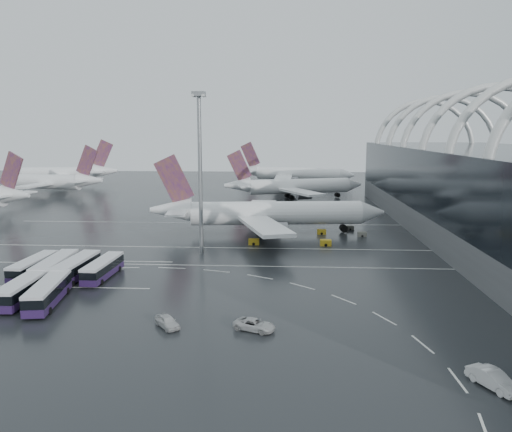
# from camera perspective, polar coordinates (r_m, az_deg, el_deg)

# --- Properties ---
(ground) EXTENTS (420.00, 420.00, 0.00)m
(ground) POSITION_cam_1_polar(r_m,az_deg,el_deg) (93.09, -3.48, -5.36)
(ground) COLOR black
(ground) RESTS_ON ground
(lane_marking_near) EXTENTS (120.00, 0.25, 0.01)m
(lane_marking_near) POSITION_cam_1_polar(r_m,az_deg,el_deg) (91.17, -3.62, -5.68)
(lane_marking_near) COLOR white
(lane_marking_near) RESTS_ON ground
(lane_marking_mid) EXTENTS (120.00, 0.25, 0.01)m
(lane_marking_mid) POSITION_cam_1_polar(r_m,az_deg,el_deg) (104.65, -2.70, -3.66)
(lane_marking_mid) COLOR white
(lane_marking_mid) RESTS_ON ground
(lane_marking_far) EXTENTS (120.00, 0.25, 0.01)m
(lane_marking_far) POSITION_cam_1_polar(r_m,az_deg,el_deg) (131.93, -1.43, -0.85)
(lane_marking_far) COLOR white
(lane_marking_far) RESTS_ON ground
(bus_bay_line_south) EXTENTS (28.00, 0.25, 0.01)m
(bus_bay_line_south) POSITION_cam_1_polar(r_m,az_deg,el_deg) (84.63, -21.33, -7.57)
(bus_bay_line_south) COLOR white
(bus_bay_line_south) RESTS_ON ground
(bus_bay_line_north) EXTENTS (28.00, 0.25, 0.01)m
(bus_bay_line_north) POSITION_cam_1_polar(r_m,az_deg,el_deg) (98.80, -17.49, -4.91)
(bus_bay_line_north) COLOR white
(bus_bay_line_north) RESTS_ON ground
(airliner_main) EXTENTS (55.86, 48.73, 18.91)m
(airliner_main) POSITION_cam_1_polar(r_m,az_deg,el_deg) (118.31, 0.97, 0.25)
(airliner_main) COLOR white
(airliner_main) RESTS_ON ground
(airliner_gate_b) EXTENTS (50.42, 44.72, 17.80)m
(airliner_gate_b) POSITION_cam_1_polar(r_m,az_deg,el_deg) (178.79, 4.16, 3.35)
(airliner_gate_b) COLOR white
(airliner_gate_b) RESTS_ON ground
(airliner_gate_c) EXTENTS (53.66, 48.74, 19.28)m
(airliner_gate_c) POSITION_cam_1_polar(r_m,az_deg,el_deg) (227.80, 4.19, 4.81)
(airliner_gate_c) COLOR white
(airliner_gate_c) RESTS_ON ground
(jet_remote_mid) EXTENTS (43.90, 35.52, 19.12)m
(jet_remote_mid) POSITION_cam_1_polar(r_m,az_deg,el_deg) (205.82, -22.20, 3.63)
(jet_remote_mid) COLOR white
(jet_remote_mid) RESTS_ON ground
(jet_remote_far) EXTENTS (47.11, 38.10, 20.51)m
(jet_remote_far) POSITION_cam_1_polar(r_m,az_deg,el_deg) (239.06, -20.91, 4.54)
(jet_remote_far) COLOR white
(jet_remote_far) RESTS_ON ground
(bus_row_near_a) EXTENTS (3.32, 12.47, 3.05)m
(bus_row_near_a) POSITION_cam_1_polar(r_m,az_deg,el_deg) (92.15, -24.07, -5.29)
(bus_row_near_a) COLOR #281440
(bus_row_near_a) RESTS_ON ground
(bus_row_near_b) EXTENTS (3.74, 13.74, 3.35)m
(bus_row_near_b) POSITION_cam_1_polar(r_m,az_deg,el_deg) (89.50, -21.98, -5.46)
(bus_row_near_b) COLOR #281440
(bus_row_near_b) RESTS_ON ground
(bus_row_near_c) EXTENTS (3.63, 13.64, 3.33)m
(bus_row_near_c) POSITION_cam_1_polar(r_m,az_deg,el_deg) (87.91, -19.92, -5.61)
(bus_row_near_c) COLOR #281440
(bus_row_near_c) RESTS_ON ground
(bus_row_near_d) EXTENTS (3.25, 12.40, 3.03)m
(bus_row_near_d) POSITION_cam_1_polar(r_m,az_deg,el_deg) (87.09, -17.10, -5.71)
(bus_row_near_d) COLOR #281440
(bus_row_near_d) RESTS_ON ground
(bus_row_far_b) EXTENTS (3.43, 13.14, 3.21)m
(bus_row_far_b) POSITION_cam_1_polar(r_m,az_deg,el_deg) (79.83, -24.93, -7.52)
(bus_row_far_b) COLOR #281440
(bus_row_far_b) RESTS_ON ground
(bus_row_far_c) EXTENTS (4.85, 13.43, 3.23)m
(bus_row_far_c) POSITION_cam_1_polar(r_m,az_deg,el_deg) (76.81, -22.66, -8.02)
(bus_row_far_c) COLOR #281440
(bus_row_far_c) RESTS_ON ground
(van_curve_a) EXTENTS (5.67, 4.14, 1.43)m
(van_curve_a) POSITION_cam_1_polar(r_m,az_deg,el_deg) (62.56, -0.17, -12.31)
(van_curve_a) COLOR silver
(van_curve_a) RESTS_ON ground
(van_curve_b) EXTENTS (4.13, 4.58, 1.51)m
(van_curve_b) POSITION_cam_1_polar(r_m,az_deg,el_deg) (64.38, -10.11, -11.78)
(van_curve_b) COLOR silver
(van_curve_b) RESTS_ON ground
(van_curve_c) EXTENTS (4.10, 5.55, 1.75)m
(van_curve_c) POSITION_cam_1_polar(r_m,az_deg,el_deg) (54.74, 25.48, -16.48)
(van_curve_c) COLOR silver
(van_curve_c) RESTS_ON ground
(floodlight_mast) EXTENTS (2.42, 2.42, 31.51)m
(floodlight_mast) POSITION_cam_1_polar(r_m,az_deg,el_deg) (97.58, -6.44, 7.09)
(floodlight_mast) COLOR gray
(floodlight_mast) RESTS_ON ground
(gse_cart_belly_a) EXTENTS (2.36, 1.40, 1.29)m
(gse_cart_belly_a) POSITION_cam_1_polar(r_m,az_deg,el_deg) (107.38, 7.97, -3.04)
(gse_cart_belly_a) COLOR gold
(gse_cart_belly_a) RESTS_ON ground
(gse_cart_belly_b) EXTENTS (1.91, 1.13, 1.04)m
(gse_cart_belly_b) POSITION_cam_1_polar(r_m,az_deg,el_deg) (125.54, 10.70, -1.32)
(gse_cart_belly_b) COLOR slate
(gse_cart_belly_b) RESTS_ON ground
(gse_cart_belly_c) EXTENTS (2.27, 1.34, 1.24)m
(gse_cart_belly_c) POSITION_cam_1_polar(r_m,az_deg,el_deg) (107.46, -0.25, -2.95)
(gse_cart_belly_c) COLOR gold
(gse_cart_belly_c) RESTS_ON ground
(gse_cart_belly_d) EXTENTS (2.02, 1.19, 1.10)m
(gse_cart_belly_d) POSITION_cam_1_polar(r_m,az_deg,el_deg) (118.08, 12.03, -2.05)
(gse_cart_belly_d) COLOR slate
(gse_cart_belly_d) RESTS_ON ground
(gse_cart_belly_e) EXTENTS (2.07, 1.22, 1.13)m
(gse_cart_belly_e) POSITION_cam_1_polar(r_m,az_deg,el_deg) (119.31, 7.50, -1.79)
(gse_cart_belly_e) COLOR gold
(gse_cart_belly_e) RESTS_ON ground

